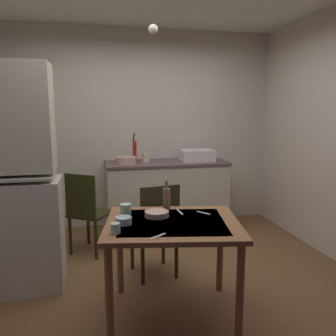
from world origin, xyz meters
The scene contains 20 objects.
ground_plane centered at (0.00, 0.00, 0.00)m, with size 4.69×4.69×0.00m, color brown.
wall_back centered at (0.00, 1.82, 1.34)m, with size 3.79×0.10×2.68m, color beige.
hutch_cabinet centered at (-1.39, 0.19, 0.94)m, with size 0.87×0.47×2.00m.
counter_cabinet centered at (0.29, 1.45, 0.46)m, with size 1.60×0.64×0.93m.
sink_basin centered at (0.70, 1.45, 1.00)m, with size 0.44×0.34×0.15m.
hand_pump centered at (-0.13, 1.50, 1.10)m, with size 0.05×0.27×0.39m.
mixing_bowl_counter centered at (-0.25, 1.40, 0.97)m, with size 0.26×0.26×0.09m, color tan.
stoneware_crock centered at (0.02, 1.49, 0.98)m, with size 0.11×0.11×0.11m, color beige.
dining_table centered at (-0.09, -0.51, 0.66)m, with size 1.14×1.00×0.77m.
chair_far_side centered at (-0.10, 0.14, 0.49)m, with size 0.46×0.46×0.93m.
chair_by_counter centered at (-0.74, 0.84, 0.49)m, with size 0.56×0.56×0.93m.
serving_bowl_wide centered at (-0.46, -0.49, 0.80)m, with size 0.12×0.12×0.05m, color #9EB2C6.
soup_bowl_small centered at (-0.18, -0.36, 0.79)m, with size 0.19×0.19×0.04m, color tan.
teacup_mint centered at (-0.42, -0.25, 0.81)m, with size 0.09×0.09×0.08m, color #ADD1C1.
mug_dark centered at (-0.53, -0.67, 0.81)m, with size 0.07×0.07×0.07m, color #ADD1C1.
glass_bottle centered at (-0.06, -0.18, 0.87)m, with size 0.06×0.06×0.25m.
table_knife centered at (0.03, -0.28, 0.77)m, with size 0.18×0.02×0.01m, color silver.
teaspoon_near_bowl centered at (0.21, -0.36, 0.77)m, with size 0.13×0.02×0.01m, color beige.
teaspoon_by_cup centered at (-0.26, -0.80, 0.77)m, with size 0.15×0.02×0.01m, color beige.
pendant_bulb centered at (-0.12, 0.09, 2.28)m, with size 0.08×0.08×0.08m, color #F9EFCC.
Camera 1 is at (-0.66, -2.95, 1.61)m, focal length 36.72 mm.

